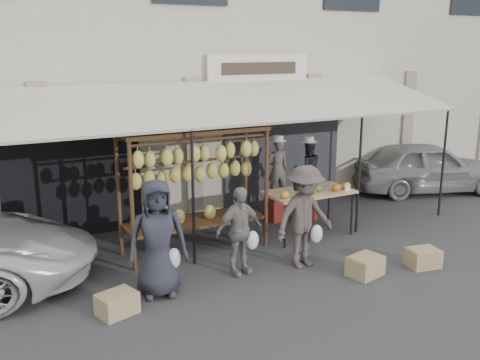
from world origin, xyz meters
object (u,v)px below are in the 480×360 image
Objects in this scene: banana_rack at (195,166)px; produce_table at (310,193)px; crate_near_b at (423,258)px; sedan at (427,167)px; crate_far at (117,304)px; vendor_left at (278,169)px; customer_mid at (239,231)px; customer_left at (158,238)px; customer_right at (305,217)px; crate_near_a at (365,266)px; vendor_right at (308,170)px.

produce_table is (2.27, -0.29, -0.70)m from banana_rack.
produce_table is at bearing 111.17° from crate_near_b.
banana_rack is 4.18m from crate_near_b.
crate_far is at bearing 126.12° from sedan.
customer_mid is at bearing 55.83° from vendor_left.
crate_far is at bearing -144.44° from customer_left.
customer_right reaches higher than sedan.
banana_rack is at bearing 131.49° from crate_near_a.
banana_rack is 5.08× the size of crate_far.
customer_right is at bearing 130.34° from crate_near_a.
vendor_left is at bearing 45.24° from customer_left.
banana_rack is 2.40m from vendor_left.
produce_table is 1.17× the size of customer_mid.
produce_table reaches higher than crate_near_b.
vendor_right is at bearing 74.11° from crate_near_a.
customer_right is at bearing 9.93° from customer_left.
vendor_left is at bearing 86.08° from crate_near_a.
customer_mid is at bearing -79.60° from banana_rack.
customer_left reaches higher than produce_table.
produce_table is at bearing 18.55° from customer_mid.
crate_near_b is 5.05m from crate_far.
produce_table is 1.14m from vendor_left.
vendor_left is 3.23m from crate_near_a.
crate_far is (-3.90, 0.59, -0.01)m from crate_near_a.
customer_left is 8.31m from sedan.
sedan is at bearing -159.95° from vendor_right.
vendor_left is 0.64m from vendor_right.
vendor_right reaches higher than crate_near_b.
banana_rack is at bearing 25.29° from vendor_right.
customer_left is 1.02× the size of customer_right.
crate_near_a is 1.11m from crate_near_b.
crate_near_b is at bearing -38.06° from banana_rack.
vendor_left is 1.00× the size of vendor_right.
customer_mid is at bearing 127.96° from sedan.
crate_near_a is at bearing -48.51° from banana_rack.
banana_rack is 2.39m from produce_table.
crate_near_a is at bearing -97.95° from produce_table.
customer_left is 3.46× the size of crate_near_b.
crate_far is at bearing -161.70° from produce_table.
customer_left is 3.45× the size of crate_far.
vendor_left is 2.34× the size of crate_near_a.
crate_far is at bearing 40.96° from vendor_left.
banana_rack reaches higher than sedan.
customer_right is (2.51, -0.11, -0.02)m from customer_left.
crate_far is (-3.23, -0.20, -0.71)m from customer_right.
customer_left is at bearing 166.03° from crate_near_b.
crate_near_b is 5.08m from sedan.
crate_near_b and crate_far have the same top height.
vendor_left reaches higher than customer_mid.
vendor_right reaches higher than crate_near_a.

